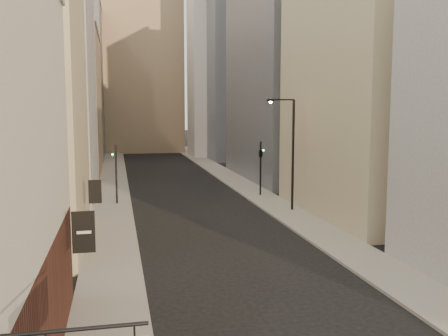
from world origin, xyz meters
TOP-DOWN VIEW (x-y plane):
  - sidewalk_left at (-6.50, 55.00)m, footprint 3.00×140.00m
  - sidewalk_right at (6.50, 55.00)m, footprint 3.00×140.00m
  - left_bldg_beige at (-12.00, 26.00)m, footprint 8.00×12.00m
  - left_bldg_grey at (-12.00, 42.00)m, footprint 8.00×16.00m
  - left_bldg_tan at (-12.00, 60.00)m, footprint 8.00×18.00m
  - left_bldg_wingrid at (-12.00, 80.00)m, footprint 8.00×20.00m
  - right_bldg_beige at (12.00, 30.00)m, footprint 8.00×16.00m
  - right_bldg_wingrid at (12.00, 50.00)m, footprint 8.00×20.00m
  - highrise at (18.00, 78.00)m, footprint 21.00×23.00m
  - clock_tower at (-1.00, 92.00)m, footprint 14.00×14.00m
  - white_tower at (10.00, 78.00)m, footprint 8.00×8.00m
  - streetlamp_mid at (6.89, 32.15)m, footprint 2.27×0.43m
  - traffic_light_left at (-6.17, 37.69)m, footprint 0.55×0.43m
  - traffic_light_right at (6.55, 38.98)m, footprint 0.64×0.63m

SIDE VIEW (x-z plane):
  - sidewalk_left at x=-6.50m, z-range 0.00..0.15m
  - sidewalk_right at x=6.50m, z-range 0.00..0.15m
  - traffic_light_left at x=-6.17m, z-range 1.04..6.04m
  - traffic_light_right at x=6.55m, z-range 1.29..6.29m
  - streetlamp_mid at x=6.89m, z-range 0.62..9.26m
  - left_bldg_beige at x=-12.00m, z-range 0.00..16.00m
  - left_bldg_tan at x=-12.00m, z-range 0.00..17.00m
  - left_bldg_grey at x=-12.00m, z-range 0.00..20.00m
  - right_bldg_beige at x=12.00m, z-range 0.00..20.00m
  - left_bldg_wingrid at x=-12.00m, z-range 0.00..24.00m
  - right_bldg_wingrid at x=12.00m, z-range 0.00..26.00m
  - clock_tower at x=-1.00m, z-range -4.82..40.08m
  - white_tower at x=10.00m, z-range -2.14..39.36m
  - highrise at x=18.00m, z-range 0.06..51.26m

